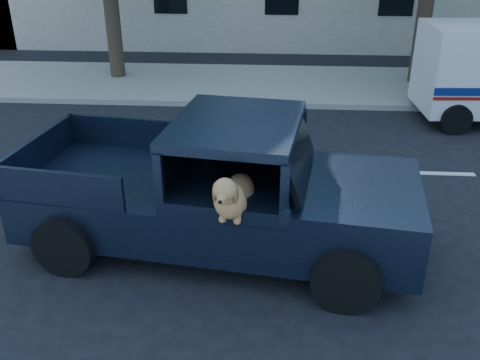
% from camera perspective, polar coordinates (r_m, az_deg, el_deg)
% --- Properties ---
extents(ground, '(120.00, 120.00, 0.00)m').
position_cam_1_polar(ground, '(7.83, -2.93, -9.25)').
color(ground, black).
rests_on(ground, ground).
extents(far_sidewalk, '(60.00, 4.00, 0.15)m').
position_cam_1_polar(far_sidewalk, '(16.18, 0.75, 10.21)').
color(far_sidewalk, gray).
rests_on(far_sidewalk, ground).
extents(lane_stripes, '(21.60, 0.14, 0.01)m').
position_cam_1_polar(lane_stripes, '(10.80, 9.72, 1.00)').
color(lane_stripes, silver).
rests_on(lane_stripes, ground).
extents(pickup_truck, '(5.97, 3.31, 2.05)m').
position_cam_1_polar(pickup_truck, '(7.96, -3.02, -2.71)').
color(pickup_truck, black).
rests_on(pickup_truck, ground).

